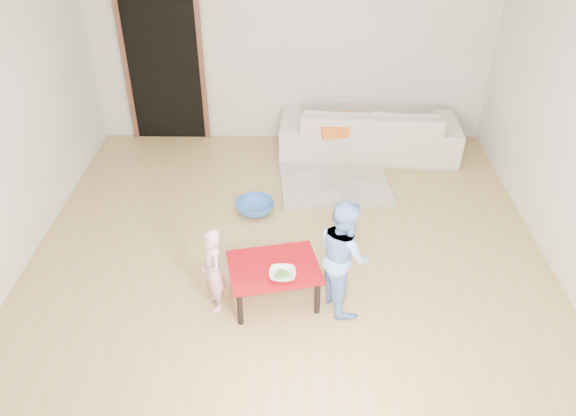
{
  "coord_description": "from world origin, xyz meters",
  "views": [
    {
      "loc": [
        0.06,
        -4.34,
        3.46
      ],
      "look_at": [
        0.0,
        -0.2,
        0.65
      ],
      "focal_mm": 35.0,
      "sensor_mm": 36.0,
      "label": 1
    }
  ],
  "objects_px": {
    "sofa": "(369,130)",
    "basin": "(255,207)",
    "red_table": "(274,282)",
    "child_pink": "(213,271)",
    "child_blue": "(344,255)",
    "bowl": "(283,274)"
  },
  "relations": [
    {
      "from": "bowl",
      "to": "child_blue",
      "type": "height_order",
      "value": "child_blue"
    },
    {
      "from": "child_blue",
      "to": "basin",
      "type": "height_order",
      "value": "child_blue"
    },
    {
      "from": "red_table",
      "to": "basin",
      "type": "bearing_deg",
      "value": 100.76
    },
    {
      "from": "red_table",
      "to": "child_pink",
      "type": "bearing_deg",
      "value": -169.51
    },
    {
      "from": "bowl",
      "to": "child_pink",
      "type": "xyz_separation_m",
      "value": [
        -0.59,
        0.05,
        -0.01
      ]
    },
    {
      "from": "child_pink",
      "to": "child_blue",
      "type": "xyz_separation_m",
      "value": [
        1.09,
        0.06,
        0.13
      ]
    },
    {
      "from": "child_blue",
      "to": "sofa",
      "type": "bearing_deg",
      "value": -29.83
    },
    {
      "from": "child_pink",
      "to": "child_blue",
      "type": "bearing_deg",
      "value": 67.1
    },
    {
      "from": "bowl",
      "to": "child_pink",
      "type": "height_order",
      "value": "child_pink"
    },
    {
      "from": "red_table",
      "to": "child_blue",
      "type": "xyz_separation_m",
      "value": [
        0.58,
        -0.03,
        0.34
      ]
    },
    {
      "from": "sofa",
      "to": "basin",
      "type": "bearing_deg",
      "value": 48.22
    },
    {
      "from": "red_table",
      "to": "basin",
      "type": "height_order",
      "value": "red_table"
    },
    {
      "from": "bowl",
      "to": "child_blue",
      "type": "xyz_separation_m",
      "value": [
        0.51,
        0.11,
        0.12
      ]
    },
    {
      "from": "sofa",
      "to": "basin",
      "type": "xyz_separation_m",
      "value": [
        -1.35,
        -1.38,
        -0.26
      ]
    },
    {
      "from": "sofa",
      "to": "child_blue",
      "type": "height_order",
      "value": "child_blue"
    },
    {
      "from": "red_table",
      "to": "child_pink",
      "type": "distance_m",
      "value": 0.56
    },
    {
      "from": "red_table",
      "to": "bowl",
      "type": "relative_size",
      "value": 3.41
    },
    {
      "from": "child_blue",
      "to": "basin",
      "type": "bearing_deg",
      "value": 11.96
    },
    {
      "from": "child_pink",
      "to": "basin",
      "type": "relative_size",
      "value": 1.9
    },
    {
      "from": "sofa",
      "to": "bowl",
      "type": "bearing_deg",
      "value": 73.18
    },
    {
      "from": "sofa",
      "to": "child_blue",
      "type": "xyz_separation_m",
      "value": [
        -0.51,
        -2.76,
        0.2
      ]
    },
    {
      "from": "sofa",
      "to": "basin",
      "type": "relative_size",
      "value": 5.29
    }
  ]
}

